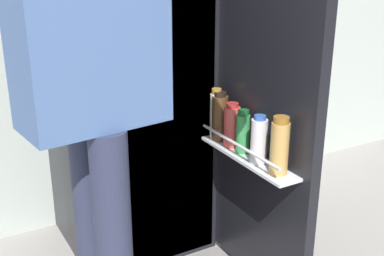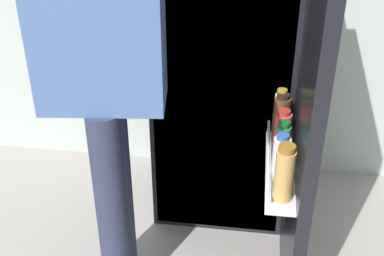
# 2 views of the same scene
# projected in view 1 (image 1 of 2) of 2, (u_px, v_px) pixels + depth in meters

# --- Properties ---
(refrigerator) EXTENTS (0.67, 1.20, 1.60)m
(refrigerator) POSITION_uv_depth(u_px,v_px,m) (135.00, 84.00, 2.27)
(refrigerator) COLOR black
(refrigerator) RESTS_ON ground_plane
(person) EXTENTS (0.62, 0.73, 1.76)m
(person) POSITION_uv_depth(u_px,v_px,m) (94.00, 63.00, 1.48)
(person) COLOR #2D334C
(person) RESTS_ON ground_plane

